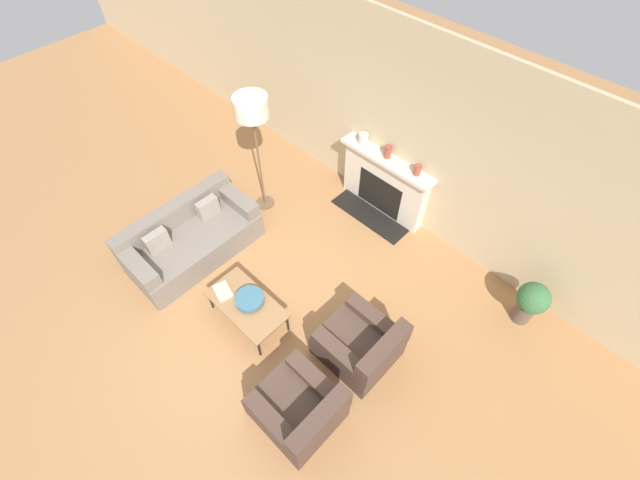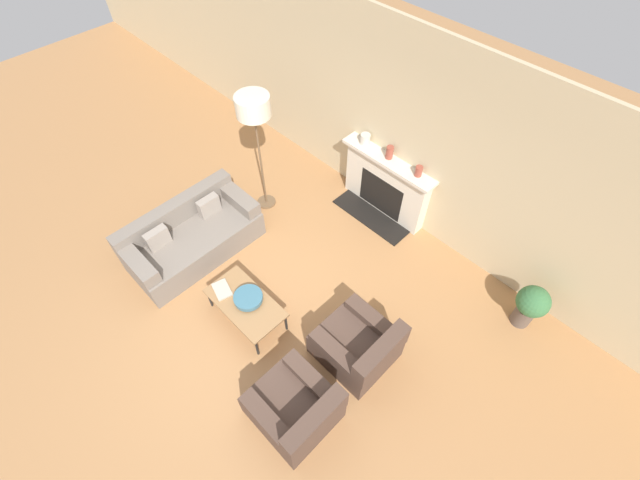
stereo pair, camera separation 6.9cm
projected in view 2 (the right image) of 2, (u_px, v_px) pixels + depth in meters
ground_plane at (251, 320)px, 5.62m from camera, size 18.00×18.00×0.00m
wall_back at (405, 132)px, 5.75m from camera, size 18.00×0.06×2.90m
fireplace at (385, 186)px, 6.47m from camera, size 1.55×0.59×1.02m
couch at (192, 237)px, 6.11m from camera, size 0.89×1.87×0.74m
armchair_near at (295, 409)px, 4.65m from camera, size 0.88×0.80×0.74m
armchair_far at (358, 346)px, 5.10m from camera, size 0.88×0.80×0.74m
coffee_table at (245, 303)px, 5.37m from camera, size 1.05×0.56×0.38m
bowl at (248, 298)px, 5.32m from camera, size 0.37×0.37×0.09m
book at (222, 290)px, 5.45m from camera, size 0.32×0.26×0.02m
floor_lamp at (254, 112)px, 5.58m from camera, size 0.47×0.47×1.95m
mantel_vase_left at (365, 139)px, 6.21m from camera, size 0.15×0.15×0.16m
mantel_vase_center_left at (390, 152)px, 6.00m from camera, size 0.10×0.10×0.19m
mantel_vase_center_right at (419, 171)px, 5.79m from camera, size 0.10×0.10×0.15m
potted_plant at (531, 305)px, 5.28m from camera, size 0.40×0.40×0.70m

